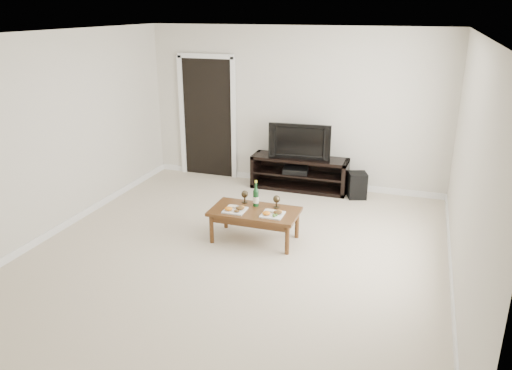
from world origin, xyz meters
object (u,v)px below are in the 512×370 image
at_px(media_console, 299,173).
at_px(television, 300,140).
at_px(subwoofer, 357,185).
at_px(coffee_table, 255,225).

relative_size(media_console, television, 1.57).
relative_size(television, subwoofer, 2.42).
height_order(media_console, coffee_table, media_console).
bearing_deg(media_console, television, 0.00).
distance_m(television, coffee_table, 2.16).
distance_m(television, subwoofer, 1.15).
height_order(media_console, subwoofer, media_console).
relative_size(subwoofer, coffee_table, 0.37).
relative_size(media_console, subwoofer, 3.81).
xyz_separation_m(television, coffee_table, (-0.08, -2.06, -0.63)).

